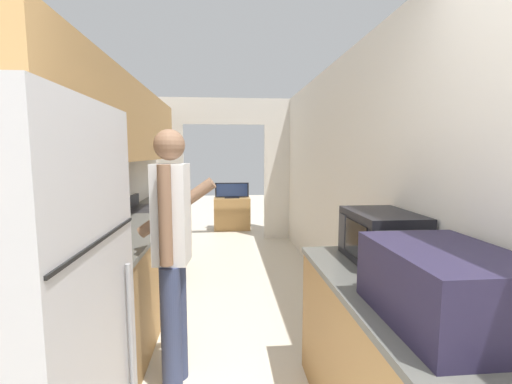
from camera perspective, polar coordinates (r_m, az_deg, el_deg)
wall_left at (r=3.35m, az=-24.73°, el=5.76°), size 0.38×7.90×2.50m
wall_right at (r=2.97m, az=18.27°, el=0.41°), size 0.06×7.90×2.50m
wall_far_with_doorway at (r=6.09m, az=-5.30°, el=5.25°), size 2.72×0.06×2.50m
counter_left at (r=3.83m, az=-18.46°, el=-10.61°), size 0.62×4.11×0.88m
counter_right at (r=2.08m, az=22.21°, el=-26.08°), size 0.62×1.57×0.88m
range_oven at (r=4.44m, az=-16.42°, el=-8.12°), size 0.66×0.74×1.02m
person at (r=2.29m, az=-13.77°, el=-9.72°), size 0.55×0.40×1.70m
suitcase at (r=1.57m, az=28.89°, el=-13.48°), size 0.45×0.65×0.30m
microwave at (r=2.24m, az=20.13°, el=-7.02°), size 0.37×0.53×0.31m
tv_cabinet at (r=7.01m, az=-4.01°, el=-3.59°), size 0.73×0.42×0.65m
television at (r=6.90m, az=-4.03°, el=0.24°), size 0.67×0.16×0.31m
knife at (r=4.87m, az=-15.25°, el=-1.48°), size 0.15×0.33×0.02m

